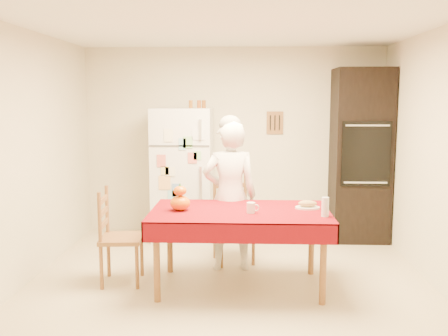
# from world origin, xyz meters

# --- Properties ---
(floor) EXTENTS (4.50, 4.50, 0.00)m
(floor) POSITION_xyz_m (0.00, 0.00, 0.00)
(floor) COLOR #C7B890
(floor) RESTS_ON ground
(room_shell) EXTENTS (4.02, 4.52, 2.51)m
(room_shell) POSITION_xyz_m (0.00, 0.00, 1.62)
(room_shell) COLOR beige
(room_shell) RESTS_ON ground
(refrigerator) EXTENTS (0.75, 0.74, 1.70)m
(refrigerator) POSITION_xyz_m (-0.65, 1.88, 0.85)
(refrigerator) COLOR white
(refrigerator) RESTS_ON floor
(oven_cabinet) EXTENTS (0.70, 0.62, 2.20)m
(oven_cabinet) POSITION_xyz_m (1.63, 1.93, 1.10)
(oven_cabinet) COLOR black
(oven_cabinet) RESTS_ON floor
(dining_table) EXTENTS (1.70, 1.00, 0.76)m
(dining_table) POSITION_xyz_m (0.11, 0.17, 0.69)
(dining_table) COLOR brown
(dining_table) RESTS_ON floor
(chair_far) EXTENTS (0.51, 0.50, 0.95)m
(chair_far) POSITION_xyz_m (0.01, 0.99, 0.51)
(chair_far) COLOR brown
(chair_far) RESTS_ON floor
(chair_left) EXTENTS (0.43, 0.45, 0.95)m
(chair_left) POSITION_xyz_m (-1.13, 0.24, 0.51)
(chair_left) COLOR brown
(chair_left) RESTS_ON floor
(seated_woman) EXTENTS (0.62, 0.44, 1.59)m
(seated_woman) POSITION_xyz_m (-0.01, 0.70, 0.80)
(seated_woman) COLOR white
(seated_woman) RESTS_ON floor
(coffee_mug) EXTENTS (0.08, 0.08, 0.10)m
(coffee_mug) POSITION_xyz_m (0.21, 0.06, 0.81)
(coffee_mug) COLOR silver
(coffee_mug) RESTS_ON dining_table
(pumpkin_lower) EXTENTS (0.19, 0.19, 0.14)m
(pumpkin_lower) POSITION_xyz_m (-0.46, 0.14, 0.83)
(pumpkin_lower) COLOR #DE4205
(pumpkin_lower) RESTS_ON dining_table
(pumpkin_upper) EXTENTS (0.12, 0.12, 0.09)m
(pumpkin_upper) POSITION_xyz_m (-0.46, 0.14, 0.95)
(pumpkin_upper) COLOR red
(pumpkin_upper) RESTS_ON pumpkin_lower
(wine_glass) EXTENTS (0.07, 0.07, 0.18)m
(wine_glass) POSITION_xyz_m (0.88, -0.05, 0.85)
(wine_glass) COLOR silver
(wine_glass) RESTS_ON dining_table
(bread_plate) EXTENTS (0.24, 0.24, 0.02)m
(bread_plate) POSITION_xyz_m (0.76, 0.27, 0.77)
(bread_plate) COLOR silver
(bread_plate) RESTS_ON dining_table
(bread_loaf) EXTENTS (0.18, 0.10, 0.06)m
(bread_loaf) POSITION_xyz_m (0.76, 0.27, 0.81)
(bread_loaf) COLOR #9B754C
(bread_loaf) RESTS_ON bread_plate
(spice_jar_left) EXTENTS (0.05, 0.05, 0.10)m
(spice_jar_left) POSITION_xyz_m (-0.55, 1.93, 1.75)
(spice_jar_left) COLOR #93561A
(spice_jar_left) RESTS_ON refrigerator
(spice_jar_mid) EXTENTS (0.05, 0.05, 0.10)m
(spice_jar_mid) POSITION_xyz_m (-0.44, 1.93, 1.75)
(spice_jar_mid) COLOR #93471A
(spice_jar_mid) RESTS_ON refrigerator
(spice_jar_right) EXTENTS (0.05, 0.05, 0.10)m
(spice_jar_right) POSITION_xyz_m (-0.38, 1.93, 1.75)
(spice_jar_right) COLOR brown
(spice_jar_right) RESTS_ON refrigerator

